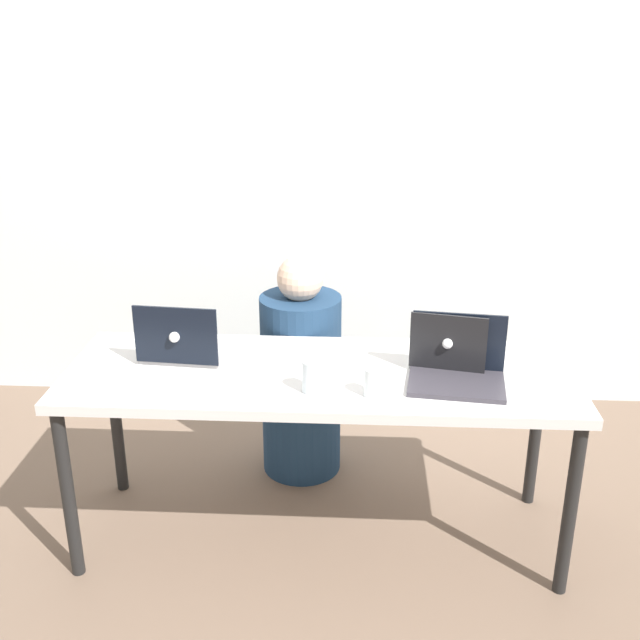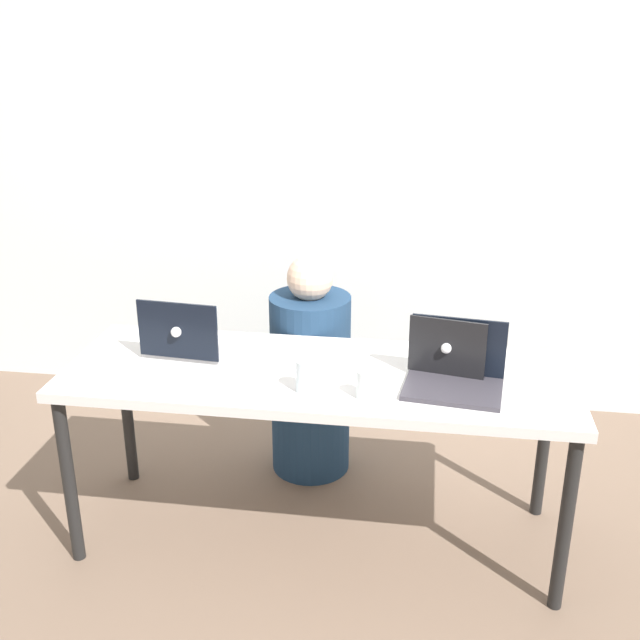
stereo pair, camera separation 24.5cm
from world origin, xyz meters
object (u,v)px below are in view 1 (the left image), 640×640
person_at_center (301,378)px  laptop_back_right (449,353)px  water_glass_center (312,378)px  water_glass_right (373,384)px  laptop_back_left (184,346)px  laptop_front_right (457,368)px

person_at_center → laptop_back_right: person_at_center is taller
water_glass_center → water_glass_right: (0.22, -0.02, -0.01)m
laptop_back_left → water_glass_right: bearing=164.4°
laptop_back_right → water_glass_center: 0.57m
laptop_back_right → water_glass_center: laptop_back_right is taller
laptop_front_right → water_glass_right: size_ratio=3.57×
laptop_back_left → person_at_center: bearing=-129.1°
person_at_center → laptop_front_right: size_ratio=2.81×
laptop_front_right → laptop_back_left: 1.05m
person_at_center → laptop_back_left: (-0.42, -0.43, 0.33)m
laptop_back_right → water_glass_right: size_ratio=3.13×
water_glass_center → person_at_center: bearing=97.8°
laptop_back_right → laptop_front_right: bearing=107.6°
water_glass_right → person_at_center: bearing=113.7°
person_at_center → laptop_back_right: bearing=156.8°
laptop_back_left → water_glass_center: 0.58m
laptop_front_right → water_glass_center: bearing=-160.9°
laptop_front_right → water_glass_center: laptop_front_right is taller
laptop_back_right → laptop_back_left: 1.03m
laptop_back_right → laptop_back_left: bearing=11.3°
laptop_front_right → laptop_back_right: bearing=103.2°
laptop_front_right → laptop_back_right: (-0.02, 0.14, -0.00)m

